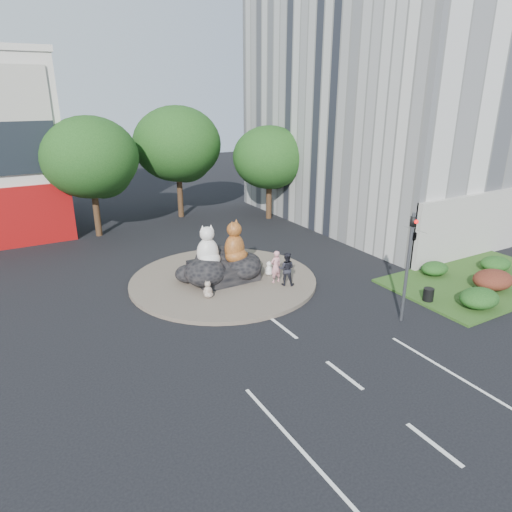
{
  "coord_description": "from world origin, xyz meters",
  "views": [
    {
      "loc": [
        -9.83,
        -10.64,
        9.74
      ],
      "look_at": [
        0.82,
        7.87,
        2.0
      ],
      "focal_mm": 32.0,
      "sensor_mm": 36.0,
      "label": 1
    }
  ],
  "objects_px": {
    "kitten_calico": "(208,289)",
    "pedestrian_pink": "(276,267)",
    "cat_white": "(207,245)",
    "pedestrian_dark": "(286,269)",
    "cat_tabby": "(234,241)",
    "litter_bin": "(428,294)",
    "kitten_white": "(269,268)"
  },
  "relations": [
    {
      "from": "kitten_calico",
      "to": "pedestrian_pink",
      "type": "relative_size",
      "value": 0.49
    },
    {
      "from": "cat_white",
      "to": "pedestrian_dark",
      "type": "bearing_deg",
      "value": -25.14
    },
    {
      "from": "cat_white",
      "to": "kitten_calico",
      "type": "xyz_separation_m",
      "value": [
        -0.86,
        -1.81,
        -1.58
      ]
    },
    {
      "from": "cat_tabby",
      "to": "litter_bin",
      "type": "height_order",
      "value": "cat_tabby"
    },
    {
      "from": "cat_white",
      "to": "pedestrian_pink",
      "type": "bearing_deg",
      "value": -20.56
    },
    {
      "from": "kitten_white",
      "to": "pedestrian_dark",
      "type": "bearing_deg",
      "value": -131.78
    },
    {
      "from": "cat_white",
      "to": "pedestrian_pink",
      "type": "distance_m",
      "value": 3.74
    },
    {
      "from": "cat_white",
      "to": "kitten_calico",
      "type": "bearing_deg",
      "value": -103.68
    },
    {
      "from": "pedestrian_dark",
      "to": "litter_bin",
      "type": "height_order",
      "value": "pedestrian_dark"
    },
    {
      "from": "cat_tabby",
      "to": "pedestrian_pink",
      "type": "bearing_deg",
      "value": -80.02
    },
    {
      "from": "cat_white",
      "to": "pedestrian_dark",
      "type": "distance_m",
      "value": 4.27
    },
    {
      "from": "litter_bin",
      "to": "cat_tabby",
      "type": "bearing_deg",
      "value": 133.98
    },
    {
      "from": "pedestrian_dark",
      "to": "pedestrian_pink",
      "type": "bearing_deg",
      "value": -25.8
    },
    {
      "from": "litter_bin",
      "to": "kitten_calico",
      "type": "bearing_deg",
      "value": 148.83
    },
    {
      "from": "cat_tabby",
      "to": "pedestrian_pink",
      "type": "distance_m",
      "value": 2.57
    },
    {
      "from": "cat_tabby",
      "to": "kitten_calico",
      "type": "xyz_separation_m",
      "value": [
        -2.31,
        -1.57,
        -1.63
      ]
    },
    {
      "from": "kitten_calico",
      "to": "cat_tabby",
      "type": "bearing_deg",
      "value": 66.82
    },
    {
      "from": "kitten_calico",
      "to": "litter_bin",
      "type": "height_order",
      "value": "kitten_calico"
    },
    {
      "from": "kitten_white",
      "to": "litter_bin",
      "type": "xyz_separation_m",
      "value": [
        5.11,
        -6.53,
        -0.17
      ]
    },
    {
      "from": "cat_tabby",
      "to": "kitten_calico",
      "type": "height_order",
      "value": "cat_tabby"
    },
    {
      "from": "pedestrian_dark",
      "to": "litter_bin",
      "type": "xyz_separation_m",
      "value": [
        5.04,
        -4.91,
        -0.65
      ]
    },
    {
      "from": "kitten_white",
      "to": "pedestrian_dark",
      "type": "height_order",
      "value": "pedestrian_dark"
    },
    {
      "from": "kitten_calico",
      "to": "litter_bin",
      "type": "bearing_deg",
      "value": 1.36
    },
    {
      "from": "pedestrian_pink",
      "to": "pedestrian_dark",
      "type": "relative_size",
      "value": 0.99
    },
    {
      "from": "kitten_calico",
      "to": "kitten_white",
      "type": "distance_m",
      "value": 4.2
    },
    {
      "from": "kitten_calico",
      "to": "litter_bin",
      "type": "xyz_separation_m",
      "value": [
        9.19,
        -5.56,
        -0.2
      ]
    },
    {
      "from": "kitten_calico",
      "to": "pedestrian_pink",
      "type": "xyz_separation_m",
      "value": [
        3.87,
        -0.08,
        0.44
      ]
    },
    {
      "from": "cat_tabby",
      "to": "kitten_calico",
      "type": "distance_m",
      "value": 3.23
    },
    {
      "from": "pedestrian_pink",
      "to": "litter_bin",
      "type": "xyz_separation_m",
      "value": [
        5.32,
        -5.48,
        -0.64
      ]
    },
    {
      "from": "cat_tabby",
      "to": "litter_bin",
      "type": "xyz_separation_m",
      "value": [
        6.89,
        -7.13,
        -1.82
      ]
    },
    {
      "from": "kitten_calico",
      "to": "pedestrian_pink",
      "type": "height_order",
      "value": "pedestrian_pink"
    },
    {
      "from": "kitten_white",
      "to": "pedestrian_pink",
      "type": "distance_m",
      "value": 1.17
    }
  ]
}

